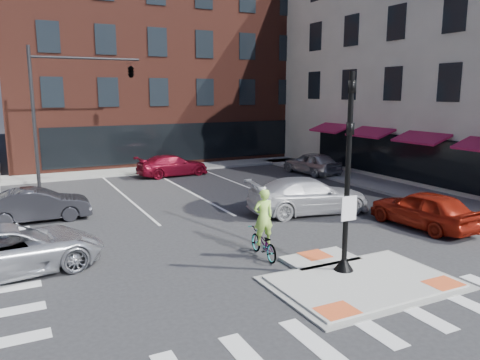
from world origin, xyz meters
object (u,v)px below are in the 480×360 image
silver_suv (10,250)px  bg_car_silver (312,163)px  bg_car_red (173,165)px  white_pickup (309,196)px  cyclist (263,235)px  red_sedan (424,209)px  bg_car_dark (38,205)px

silver_suv → bg_car_silver: bearing=-69.9°
bg_car_red → white_pickup: bearing=-173.0°
bg_car_red → cyclist: 16.52m
white_pickup → bg_car_red: bearing=20.6°
red_sedan → bg_car_silver: bearing=-108.7°
bg_car_silver → bg_car_red: bearing=-28.8°
red_sedan → bg_car_silver: (3.36, 12.61, -0.02)m
white_pickup → cyclist: (-4.77, -4.20, -0.03)m
bg_car_silver → cyclist: (-11.00, -12.73, 0.03)m
white_pickup → bg_car_silver: (6.23, 8.53, -0.06)m
bg_car_silver → bg_car_red: size_ratio=0.94×
bg_car_dark → silver_suv: bearing=171.5°
bg_car_dark → bg_car_red: (8.81, 8.05, -0.02)m
red_sedan → white_pickup: white_pickup is taller
bg_car_dark → bg_car_silver: 18.04m
red_sedan → bg_car_silver: red_sedan is taller
bg_car_dark → red_sedan: bearing=-117.9°
silver_suv → bg_car_red: silver_suv is taller
bg_car_silver → cyclist: cyclist is taller
red_sedan → bg_car_red: red_sedan is taller
cyclist → bg_car_silver: bearing=-126.3°
bg_car_silver → silver_suv: bearing=23.4°
red_sedan → cyclist: 7.64m
white_pickup → bg_car_red: (-2.46, 12.16, -0.13)m
silver_suv → red_sedan: bearing=-107.1°
white_pickup → red_sedan: bearing=-135.7°
silver_suv → cyclist: size_ratio=2.34×
red_sedan → bg_car_dark: bearing=-33.8°
red_sedan → bg_car_dark: size_ratio=1.06×
bg_car_dark → bg_car_silver: (17.49, 4.42, 0.05)m
white_pickup → bg_car_red: white_pickup is taller
silver_suv → bg_car_red: bearing=-44.4°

